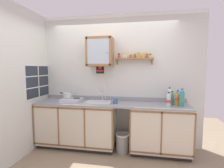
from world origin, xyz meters
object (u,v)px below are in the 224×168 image
(saucepan, at_px, (68,95))
(trash_bin, at_px, (122,143))
(bottle_juice_amber_0, at_px, (177,99))
(bottle_water_blue_5, at_px, (178,98))
(warning_sign, at_px, (100,69))
(bottle_opaque_white_1, at_px, (169,97))
(bottle_soda_green_4, at_px, (172,99))
(mug, at_px, (115,101))
(bottle_detergent_teal_3, at_px, (182,98))
(hot_plate_stove, at_px, (72,100))
(bottle_water_clear_2, at_px, (169,100))
(wall_cabinet, at_px, (100,52))
(sink, at_px, (99,102))

(saucepan, bearing_deg, trash_bin, -4.76)
(bottle_juice_amber_0, distance_m, bottle_water_blue_5, 0.11)
(warning_sign, bearing_deg, bottle_opaque_white_1, -11.47)
(bottle_soda_green_4, relative_size, trash_bin, 0.69)
(bottle_water_blue_5, height_order, mug, bottle_water_blue_5)
(bottle_detergent_teal_3, bearing_deg, hot_plate_stove, 178.21)
(bottle_detergent_teal_3, relative_size, trash_bin, 0.89)
(bottle_water_clear_2, distance_m, bottle_soda_green_4, 0.20)
(bottle_opaque_white_1, distance_m, mug, 0.99)
(bottle_detergent_teal_3, xyz_separation_m, trash_bin, (-1.04, -0.00, -0.88))
(saucepan, relative_size, bottle_opaque_white_1, 0.98)
(bottle_juice_amber_0, bearing_deg, hot_plate_stove, -179.51)
(bottle_water_clear_2, height_order, wall_cabinet, wall_cabinet)
(hot_plate_stove, distance_m, bottle_water_blue_5, 2.04)
(saucepan, distance_m, warning_sign, 0.85)
(saucepan, distance_m, bottle_juice_amber_0, 2.10)
(mug, bearing_deg, bottle_juice_amber_0, 2.07)
(bottle_opaque_white_1, relative_size, mug, 2.43)
(bottle_water_blue_5, xyz_separation_m, trash_bin, (-1.01, -0.19, -0.86))
(wall_cabinet, bearing_deg, warning_sign, 105.15)
(bottle_detergent_teal_3, xyz_separation_m, warning_sign, (-1.56, 0.37, 0.52))
(bottle_water_blue_5, relative_size, trash_bin, 0.75)
(bottle_water_clear_2, xyz_separation_m, warning_sign, (-1.33, 0.38, 0.54))
(sink, bearing_deg, wall_cabinet, 90.22)
(warning_sign, bearing_deg, bottle_detergent_teal_3, -13.20)
(bottle_water_clear_2, distance_m, mug, 0.96)
(hot_plate_stove, xyz_separation_m, warning_sign, (0.51, 0.30, 0.62))
(saucepan, height_order, bottle_soda_green_4, bottle_soda_green_4)
(mug, bearing_deg, bottle_water_blue_5, 7.17)
(hot_plate_stove, xyz_separation_m, bottle_water_clear_2, (1.84, -0.08, 0.08))
(sink, distance_m, mug, 0.35)
(sink, bearing_deg, warning_sign, 99.83)
(bottle_water_blue_5, distance_m, mug, 1.16)
(hot_plate_stove, xyz_separation_m, bottle_detergent_teal_3, (2.07, -0.06, 0.11))
(saucepan, distance_m, bottle_detergent_teal_3, 2.16)
(bottle_juice_amber_0, xyz_separation_m, mug, (-1.12, -0.04, -0.07))
(sink, relative_size, warning_sign, 2.53)
(sink, height_order, warning_sign, warning_sign)
(bottle_detergent_teal_3, bearing_deg, wall_cabinet, 171.98)
(bottle_water_clear_2, distance_m, warning_sign, 1.49)
(saucepan, relative_size, bottle_soda_green_4, 1.30)
(bottle_juice_amber_0, distance_m, bottle_soda_green_4, 0.12)
(sink, xyz_separation_m, bottle_water_blue_5, (1.49, 0.06, 0.13))
(bottle_water_clear_2, bearing_deg, bottle_detergent_teal_3, 3.48)
(bottle_water_clear_2, bearing_deg, trash_bin, 179.22)
(sink, relative_size, hot_plate_stove, 1.34)
(trash_bin, bearing_deg, mug, 162.85)
(bottle_detergent_teal_3, distance_m, bottle_soda_green_4, 0.22)
(bottle_juice_amber_0, height_order, wall_cabinet, wall_cabinet)
(bottle_detergent_teal_3, xyz_separation_m, mug, (-1.18, 0.04, -0.09))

